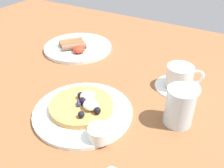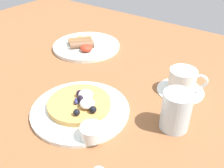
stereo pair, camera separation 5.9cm
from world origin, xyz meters
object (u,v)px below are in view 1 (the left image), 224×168
at_px(breakfast_plate, 78,47).
at_px(syrup_ramekin, 100,133).
at_px(water_glass, 180,106).
at_px(coffee_saucer, 178,86).
at_px(pancake_plate, 83,112).
at_px(coffee_cup, 180,76).

bearing_deg(breakfast_plate, syrup_ramekin, -47.27).
height_order(syrup_ramekin, breakfast_plate, syrup_ramekin).
xyz_separation_m(syrup_ramekin, water_glass, (0.13, 0.15, 0.02)).
xyz_separation_m(syrup_ramekin, coffee_saucer, (0.08, 0.30, -0.02)).
bearing_deg(coffee_saucer, breakfast_plate, 171.92).
relative_size(syrup_ramekin, breakfast_plate, 0.21).
distance_m(pancake_plate, coffee_saucer, 0.30).
height_order(syrup_ramekin, water_glass, water_glass).
relative_size(pancake_plate, coffee_saucer, 1.89).
height_order(breakfast_plate, coffee_saucer, breakfast_plate).
distance_m(pancake_plate, syrup_ramekin, 0.11).
relative_size(breakfast_plate, coffee_cup, 2.43).
bearing_deg(pancake_plate, coffee_saucer, 54.29).
bearing_deg(breakfast_plate, coffee_cup, -7.96).
distance_m(pancake_plate, coffee_cup, 0.30).
height_order(coffee_cup, water_glass, water_glass).
distance_m(syrup_ramekin, breakfast_plate, 0.49).
bearing_deg(syrup_ramekin, coffee_saucer, 74.54).
relative_size(pancake_plate, water_glass, 2.61).
height_order(breakfast_plate, water_glass, water_glass).
relative_size(coffee_cup, water_glass, 1.08).
distance_m(pancake_plate, breakfast_plate, 0.39).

